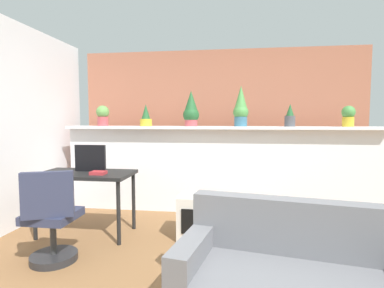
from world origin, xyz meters
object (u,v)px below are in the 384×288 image
Objects in this scene: potted_plant_2 at (191,110)px; office_chair at (52,224)px; potted_plant_5 at (348,116)px; tv_monitor at (90,158)px; side_cube_shelf at (196,216)px; couch at (299,287)px; potted_plant_0 at (103,115)px; potted_plant_4 at (290,117)px; desk at (86,179)px; book_on_desk at (98,173)px; potted_plant_3 at (241,107)px; potted_plant_1 at (146,117)px.

potted_plant_2 reaches higher than office_chair.
potted_plant_5 is 0.75× the size of tv_monitor.
couch is (0.86, -1.46, 0.03)m from side_cube_shelf.
potted_plant_4 is at bearing -0.24° from potted_plant_0.
potted_plant_4 is 0.19× the size of couch.
book_on_desk is at bearing -26.88° from desk.
potted_plant_0 reaches higher than tv_monitor.
potted_plant_3 is 2.15m from book_on_desk.
potted_plant_1 reaches higher than potted_plant_0.
book_on_desk is (-0.23, -1.14, -0.65)m from potted_plant_1.
potted_plant_5 is (2.16, -0.05, -0.09)m from potted_plant_2.
potted_plant_2 is 0.57× the size of office_chair.
desk is (-1.11, -1.07, -0.85)m from potted_plant_2.
book_on_desk is at bearing 147.00° from couch.
desk is 1.21× the size of office_chair.
desk is 2.89× the size of tv_monitor.
potted_plant_2 reaches higher than book_on_desk.
potted_plant_0 reaches higher than potted_plant_5.
tv_monitor is (0.02, 0.08, 0.24)m from desk.
potted_plant_2 reaches higher than side_cube_shelf.
book_on_desk is at bearing -170.35° from side_cube_shelf.
potted_plant_2 reaches higher than potted_plant_1.
potted_plant_5 is at bearing -0.17° from potted_plant_4.
office_chair is at bearing -134.48° from potted_plant_3.
book_on_desk is (-1.10, -0.19, 0.52)m from side_cube_shelf.
potted_plant_0 is at bearing 178.92° from potted_plant_1.
potted_plant_1 is 0.35× the size of office_chair.
potted_plant_0 is 0.68m from potted_plant_1.
couch reaches higher than book_on_desk.
potted_plant_0 reaches higher than office_chair.
desk is 0.81m from office_chair.
couch is at bearing -59.53° from side_cube_shelf.
potted_plant_4 reaches higher than desk.
potted_plant_5 is 3.51m from desk.
office_chair is (0.01, -0.84, -0.52)m from tv_monitor.
potted_plant_3 is 1.15× the size of side_cube_shelf.
book_on_desk is at bearing -144.09° from potted_plant_3.
side_cube_shelf is (1.27, 0.84, -0.14)m from office_chair.
tv_monitor is at bearing 145.77° from couch.
potted_plant_5 is 0.57× the size of side_cube_shelf.
book_on_desk is (0.45, -1.15, -0.67)m from potted_plant_0.
potted_plant_0 is 2.18m from side_cube_shelf.
office_chair is at bearing -104.79° from book_on_desk.
potted_plant_0 is at bearing 179.78° from potted_plant_5.
potted_plant_2 is at bearing 179.31° from potted_plant_3.
tv_monitor is (-0.42, -0.95, -0.51)m from potted_plant_1.
tv_monitor is (-2.48, -0.95, -0.50)m from potted_plant_4.
desk is 2.20× the size of side_cube_shelf.
tv_monitor reaches higher than office_chair.
potted_plant_1 is 2.07m from potted_plant_4.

